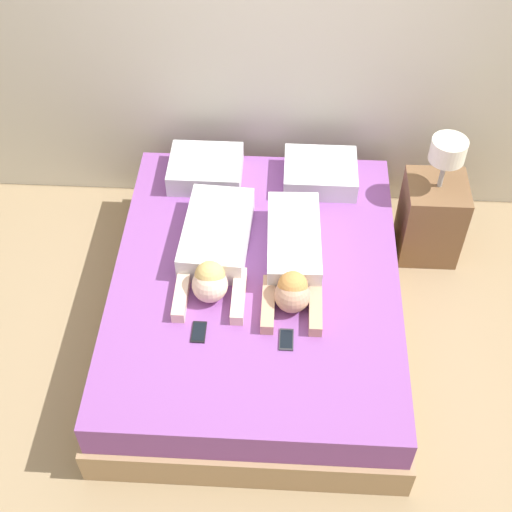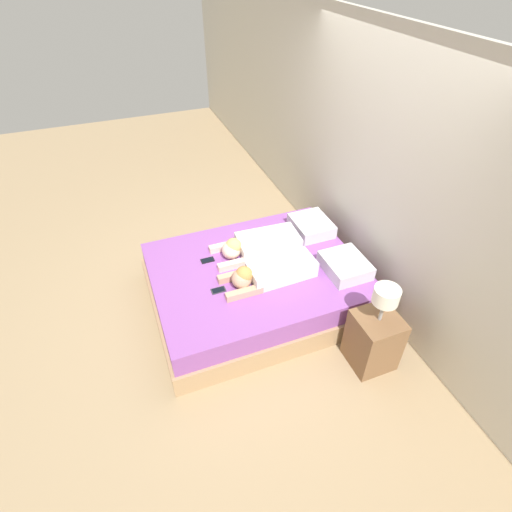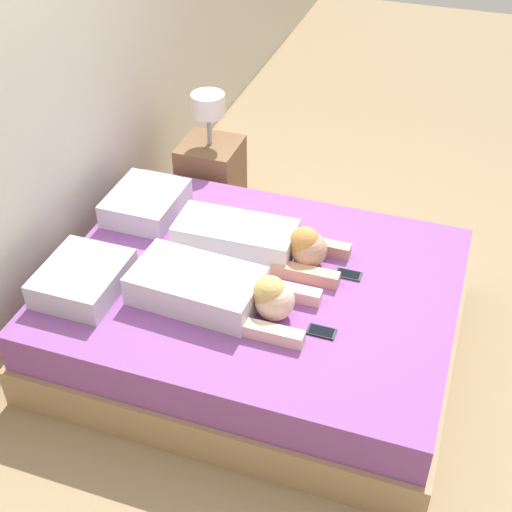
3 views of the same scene
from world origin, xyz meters
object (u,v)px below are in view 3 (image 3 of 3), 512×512
bed (256,312)px  person_left (219,290)px  nightstand (211,175)px  pillow_head_right (146,203)px  person_right (259,241)px  pillow_head_left (83,278)px  cell_phone_left (322,332)px  cell_phone_right (348,274)px

bed → person_left: bearing=155.2°
person_left → nightstand: 1.48m
pillow_head_right → person_right: bearing=-101.9°
bed → pillow_head_left: size_ratio=4.63×
person_right → cell_phone_left: 0.69m
cell_phone_right → person_right: bearing=87.4°
bed → nightstand: bearing=32.4°
bed → cell_phone_left: size_ratio=15.55×
bed → nightstand: (1.10, 0.70, 0.09)m
bed → person_right: (0.21, 0.06, 0.33)m
person_left → cell_phone_right: size_ratio=6.83×
person_right → cell_phone_right: size_ratio=6.89×
cell_phone_right → nightstand: 1.48m
cell_phone_left → nightstand: bearing=39.2°
cell_phone_right → pillow_head_left: bearing=113.6°
pillow_head_right → person_right: size_ratio=0.49×
pillow_head_right → cell_phone_right: 1.27m
person_right → cell_phone_right: person_right is taller
pillow_head_left → person_left: 0.71m
bed → cell_phone_right: (0.18, -0.45, 0.24)m
cell_phone_left → nightstand: nightstand is taller
pillow_head_left → person_right: size_ratio=0.49×
bed → pillow_head_right: 0.94m
pillow_head_right → cell_phone_left: (-0.65, -1.24, -0.07)m
pillow_head_left → nightstand: bearing=-4.3°
bed → pillow_head_left: bearing=114.4°
bed → cell_phone_right: cell_phone_right is taller
cell_phone_left → nightstand: 1.79m
cell_phone_left → nightstand: size_ratio=0.15×
bed → person_right: size_ratio=2.26×
person_right → nightstand: size_ratio=1.03×
pillow_head_left → cell_phone_left: size_ratio=3.36×
nightstand → pillow_head_right: bearing=171.5°
pillow_head_left → nightstand: 1.49m
bed → cell_phone_left: bearing=-123.2°
bed → pillow_head_left: pillow_head_left is taller
pillow_head_right → bed: bearing=-114.4°
pillow_head_left → person_right: (0.57, -0.75, 0.02)m
bed → pillow_head_right: (0.37, 0.81, 0.31)m
pillow_head_left → person_right: person_right is taller
pillow_head_right → nightstand: bearing=-8.5°
pillow_head_right → nightstand: 0.77m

